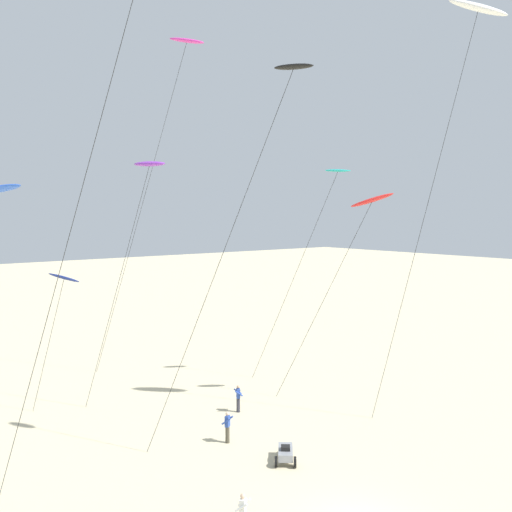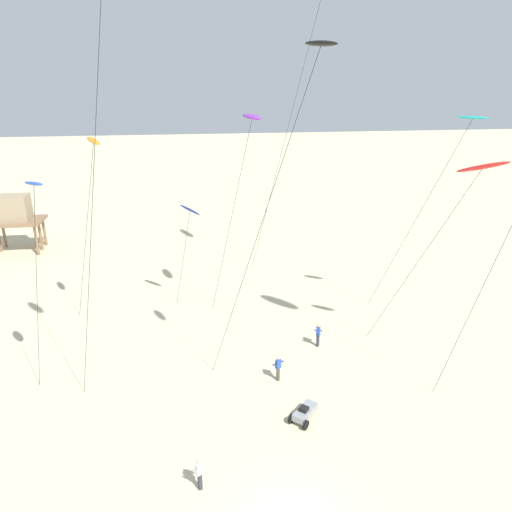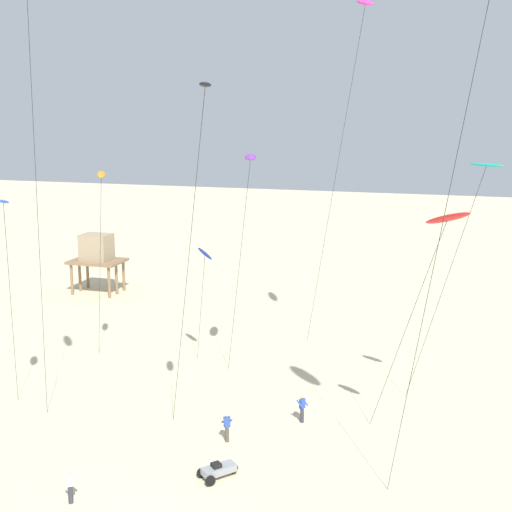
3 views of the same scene
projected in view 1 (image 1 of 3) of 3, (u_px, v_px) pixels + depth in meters
kite_black at (289, 78)px, 27.37m from camera, size 5.28×6.88×19.01m
kite_purple at (149, 166)px, 35.26m from camera, size 3.51×4.81×15.24m
kite_navy at (63, 280)px, 35.46m from camera, size 2.31×2.65×8.70m
kite_magenta at (186, 45)px, 42.14m from camera, size 5.57×7.41×24.74m
kite_teal at (336, 176)px, 41.63m from camera, size 4.73×5.54×15.17m
kite_red at (371, 202)px, 37.20m from camera, size 4.94×5.92×13.54m
kite_white at (478, 10)px, 32.48m from camera, size 4.82×5.71×24.04m
kite_flyer_nearest at (227, 426)px, 31.54m from camera, size 0.72×0.71×1.67m
kite_flyer_furthest at (238, 398)px, 36.39m from camera, size 0.70×0.71×1.67m
beach_buggy at (285, 453)px, 29.23m from camera, size 1.86×1.95×0.82m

